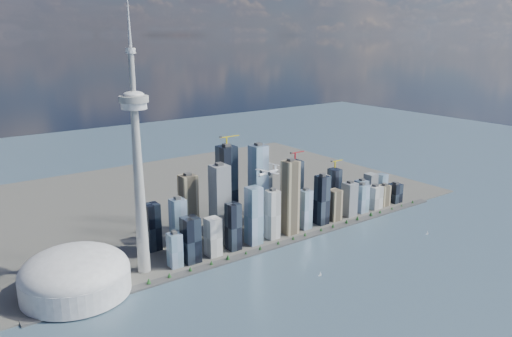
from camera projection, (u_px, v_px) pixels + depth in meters
ground at (358, 289)px, 953.76m from camera, size 4000.00×4000.00×0.00m
seawall at (277, 245)px, 1148.25m from camera, size 1100.00×22.00×4.00m
land at (184, 196)px, 1499.41m from camera, size 1400.00×900.00×3.00m
shoreline_trees at (277, 243)px, 1146.50m from camera, size 960.53×7.20×8.80m
skyscraper_cluster at (274, 201)px, 1231.41m from camera, size 736.00×142.00×238.93m
needle_tower at (137, 161)px, 963.67m from camera, size 56.00×56.00×550.50m
dome_stadium at (75, 275)px, 926.86m from camera, size 200.00×200.00×86.00m
airplane at (268, 172)px, 1026.34m from camera, size 65.28×58.11×16.03m
sailboat_west at (320, 274)px, 1006.69m from camera, size 7.13×3.65×9.95m
sailboat_east at (427, 233)px, 1216.89m from camera, size 7.41×3.78×10.33m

